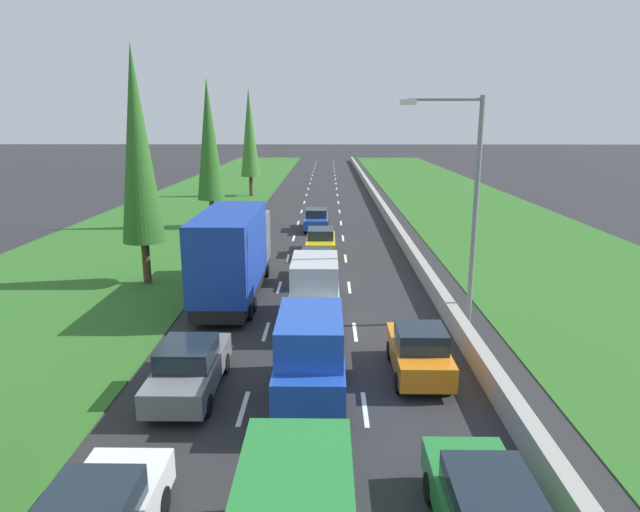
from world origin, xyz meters
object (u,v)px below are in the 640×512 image
(poplar_tree_second, at_px, (138,146))
(grey_sedan_left_lane, at_px, (189,368))
(yellow_sedan_centre_lane, at_px, (321,241))
(street_light_mast, at_px, (467,195))
(silver_van_centre_lane, at_px, (315,292))
(white_hatchback_centre_lane, at_px, (317,266))
(orange_hatchback_right_lane, at_px, (419,351))
(blue_van_centre_lane, at_px, (311,359))
(poplar_tree_third, at_px, (209,140))
(poplar_tree_fourth, at_px, (249,133))
(blue_box_truck_left_lane, at_px, (234,252))
(blue_sedan_centre_lane, at_px, (316,219))

(poplar_tree_second, bearing_deg, grey_sedan_left_lane, -66.72)
(yellow_sedan_centre_lane, bearing_deg, grey_sedan_left_lane, -101.57)
(grey_sedan_left_lane, xyz_separation_m, street_light_mast, (9.62, 6.27, 4.42))
(silver_van_centre_lane, relative_size, white_hatchback_centre_lane, 1.26)
(orange_hatchback_right_lane, relative_size, silver_van_centre_lane, 0.80)
(grey_sedan_left_lane, bearing_deg, blue_van_centre_lane, -9.17)
(white_hatchback_centre_lane, height_order, poplar_tree_second, poplar_tree_second)
(silver_van_centre_lane, relative_size, poplar_tree_third, 0.43)
(grey_sedan_left_lane, height_order, street_light_mast, street_light_mast)
(yellow_sedan_centre_lane, distance_m, poplar_tree_fourth, 29.53)
(grey_sedan_left_lane, distance_m, poplar_tree_second, 14.07)
(orange_hatchback_right_lane, bearing_deg, blue_box_truck_left_lane, 131.79)
(blue_sedan_centre_lane, bearing_deg, poplar_tree_fourth, 111.20)
(poplar_tree_second, bearing_deg, yellow_sedan_centre_lane, 36.96)
(silver_van_centre_lane, bearing_deg, poplar_tree_fourth, 101.30)
(blue_box_truck_left_lane, xyz_separation_m, poplar_tree_second, (-4.84, 2.23, 4.70))
(street_light_mast, bearing_deg, grey_sedan_left_lane, -146.90)
(yellow_sedan_centre_lane, relative_size, street_light_mast, 0.50)
(poplar_tree_third, bearing_deg, blue_box_truck_left_lane, -75.28)
(blue_box_truck_left_lane, xyz_separation_m, white_hatchback_centre_lane, (3.78, 2.75, -1.35))
(grey_sedan_left_lane, height_order, yellow_sedan_centre_lane, same)
(silver_van_centre_lane, bearing_deg, street_light_mast, 4.37)
(orange_hatchback_right_lane, distance_m, blue_sedan_centre_lane, 25.24)
(orange_hatchback_right_lane, relative_size, poplar_tree_fourth, 0.33)
(blue_box_truck_left_lane, distance_m, yellow_sedan_centre_lane, 9.74)
(silver_van_centre_lane, relative_size, poplar_tree_fourth, 0.42)
(grey_sedan_left_lane, height_order, poplar_tree_second, poplar_tree_second)
(blue_box_truck_left_lane, relative_size, poplar_tree_second, 0.81)
(blue_van_centre_lane, xyz_separation_m, yellow_sedan_centre_lane, (0.05, 18.84, -0.59))
(yellow_sedan_centre_lane, xyz_separation_m, poplar_tree_fourth, (-8.10, 27.74, 6.07))
(poplar_tree_fourth, bearing_deg, orange_hatchback_right_lane, -75.60)
(blue_van_centre_lane, relative_size, street_light_mast, 0.54)
(poplar_tree_fourth, bearing_deg, yellow_sedan_centre_lane, -73.72)
(yellow_sedan_centre_lane, distance_m, poplar_tree_second, 12.52)
(blue_van_centre_lane, height_order, street_light_mast, street_light_mast)
(orange_hatchback_right_lane, relative_size, poplar_tree_third, 0.35)
(orange_hatchback_right_lane, height_order, yellow_sedan_centre_lane, orange_hatchback_right_lane)
(silver_van_centre_lane, bearing_deg, blue_van_centre_lane, -89.80)
(poplar_tree_second, xyz_separation_m, poplar_tree_third, (0.17, 15.52, -0.20))
(poplar_tree_second, xyz_separation_m, poplar_tree_fourth, (0.65, 34.32, -0.01))
(orange_hatchback_right_lane, xyz_separation_m, yellow_sedan_centre_lane, (-3.38, 16.98, -0.02))
(poplar_tree_second, bearing_deg, blue_box_truck_left_lane, -24.75)
(blue_van_centre_lane, xyz_separation_m, street_light_mast, (5.94, 6.87, 3.83))
(white_hatchback_centre_lane, relative_size, poplar_tree_third, 0.35)
(poplar_tree_fourth, xyz_separation_m, street_light_mast, (13.99, -39.71, -1.65))
(blue_van_centre_lane, bearing_deg, grey_sedan_left_lane, 170.83)
(blue_sedan_centre_lane, bearing_deg, street_light_mast, -72.41)
(blue_box_truck_left_lane, distance_m, white_hatchback_centre_lane, 4.87)
(poplar_tree_second, relative_size, poplar_tree_third, 1.04)
(silver_van_centre_lane, height_order, street_light_mast, street_light_mast)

